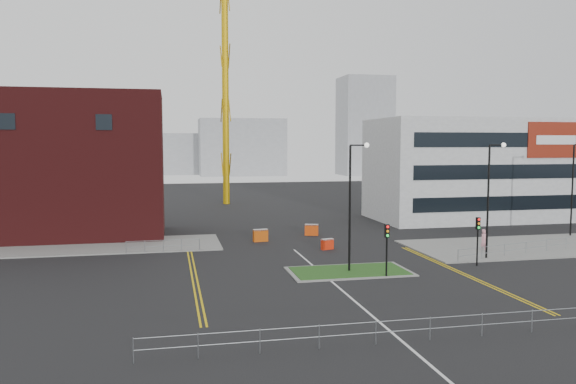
{
  "coord_description": "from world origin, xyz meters",
  "views": [
    {
      "loc": [
        -10.4,
        -29.47,
        9.14
      ],
      "look_at": [
        -0.54,
        16.99,
        5.0
      ],
      "focal_mm": 35.0,
      "sensor_mm": 36.0,
      "label": 1
    }
  ],
  "objects": [
    {
      "name": "traffic_light_right",
      "position": [
        12.0,
        7.98,
        2.57
      ],
      "size": [
        0.28,
        0.33,
        3.65
      ],
      "color": "black",
      "rests_on": "ground"
    },
    {
      "name": "office_block",
      "position": [
        26.01,
        31.97,
        6.0
      ],
      "size": [
        25.0,
        12.2,
        12.0
      ],
      "color": "#ABADB0",
      "rests_on": "ground"
    },
    {
      "name": "streetlamp_right_near",
      "position": [
        14.22,
        10.0,
        5.41
      ],
      "size": [
        1.46,
        0.36,
        9.18
      ],
      "color": "black",
      "rests_on": "ground"
    },
    {
      "name": "barrier_left",
      "position": [
        -2.18,
        21.6,
        0.63
      ],
      "size": [
        1.42,
        0.65,
        1.15
      ],
      "color": "#C34A0A",
      "rests_on": "ground"
    },
    {
      "name": "grass_island",
      "position": [
        2.0,
        8.0,
        0.06
      ],
      "size": [
        8.0,
        4.0,
        0.12
      ],
      "primitive_type": "cube",
      "color": "#1F4818",
      "rests_on": "ground"
    },
    {
      "name": "centre_line",
      "position": [
        0.0,
        2.0,
        0.01
      ],
      "size": [
        0.15,
        30.0,
        0.01
      ],
      "primitive_type": "cube",
      "color": "silver",
      "rests_on": "ground"
    },
    {
      "name": "railing_right",
      "position": [
        20.5,
        11.5,
        0.78
      ],
      "size": [
        19.05,
        5.05,
        1.1
      ],
      "color": "gray",
      "rests_on": "ground"
    },
    {
      "name": "pedestrian",
      "position": [
        15.53,
        12.87,
        0.95
      ],
      "size": [
        0.78,
        0.61,
        1.9
      ],
      "primitive_type": "imported",
      "rotation": [
        0.0,
        0.0,
        0.25
      ],
      "color": "pink",
      "rests_on": "ground"
    },
    {
      "name": "pavement_left",
      "position": [
        -20.0,
        22.0,
        0.06
      ],
      "size": [
        28.0,
        8.0,
        0.12
      ],
      "primitive_type": "cube",
      "color": "slate",
      "rests_on": "ground"
    },
    {
      "name": "pavement_right",
      "position": [
        22.0,
        14.0,
        0.06
      ],
      "size": [
        24.0,
        10.0,
        0.12
      ],
      "primitive_type": "cube",
      "color": "slate",
      "rests_on": "ground"
    },
    {
      "name": "yellow_left_b",
      "position": [
        -8.7,
        10.0,
        0.01
      ],
      "size": [
        0.12,
        24.0,
        0.01
      ],
      "primitive_type": "cube",
      "color": "gold",
      "rests_on": "ground"
    },
    {
      "name": "barrier_right",
      "position": [
        3.34,
        24.0,
        0.61
      ],
      "size": [
        1.41,
        0.82,
        1.12
      ],
      "color": "#CF400B",
      "rests_on": "ground"
    },
    {
      "name": "yellow_right_b",
      "position": [
        9.8,
        6.0,
        0.01
      ],
      "size": [
        0.12,
        20.0,
        0.01
      ],
      "primitive_type": "cube",
      "color": "gold",
      "rests_on": "ground"
    },
    {
      "name": "streetlamp_island",
      "position": [
        2.22,
        8.0,
        5.41
      ],
      "size": [
        1.46,
        0.36,
        9.18
      ],
      "color": "black",
      "rests_on": "ground"
    },
    {
      "name": "traffic_light_island",
      "position": [
        4.0,
        5.98,
        2.57
      ],
      "size": [
        0.28,
        0.33,
        3.65
      ],
      "color": "black",
      "rests_on": "ground"
    },
    {
      "name": "barrier_mid",
      "position": [
        2.83,
        16.53,
        0.51
      ],
      "size": [
        1.17,
        0.69,
        0.93
      ],
      "color": "red",
      "rests_on": "ground"
    },
    {
      "name": "yellow_right_a",
      "position": [
        9.5,
        6.0,
        0.01
      ],
      "size": [
        0.12,
        20.0,
        0.01
      ],
      "primitive_type": "cube",
      "color": "gold",
      "rests_on": "ground"
    },
    {
      "name": "tower_crane",
      "position": [
        3.43,
        55.9,
        28.81
      ],
      "size": [
        52.46,
        9.6,
        42.04
      ],
      "color": "#CA990B",
      "rests_on": "ground"
    },
    {
      "name": "skyline_b",
      "position": [
        10.0,
        130.0,
        8.0
      ],
      "size": [
        24.0,
        12.0,
        16.0
      ],
      "primitive_type": "cube",
      "color": "gray",
      "rests_on": "ground"
    },
    {
      "name": "skyline_a",
      "position": [
        -40.0,
        120.0,
        11.0
      ],
      "size": [
        18.0,
        12.0,
        22.0
      ],
      "primitive_type": "cube",
      "color": "gray",
      "rests_on": "ground"
    },
    {
      "name": "skyline_d",
      "position": [
        -8.0,
        140.0,
        6.0
      ],
      "size": [
        30.0,
        12.0,
        12.0
      ],
      "primitive_type": "cube",
      "color": "gray",
      "rests_on": "ground"
    },
    {
      "name": "railing_front",
      "position": [
        0.0,
        -6.0,
        0.78
      ],
      "size": [
        24.05,
        0.05,
        1.1
      ],
      "color": "gray",
      "rests_on": "ground"
    },
    {
      "name": "ground",
      "position": [
        0.0,
        0.0,
        0.0
      ],
      "size": [
        200.0,
        200.0,
        0.0
      ],
      "primitive_type": "plane",
      "color": "black",
      "rests_on": "ground"
    },
    {
      "name": "island_kerb",
      "position": [
        2.0,
        8.0,
        0.04
      ],
      "size": [
        8.6,
        4.6,
        0.08
      ],
      "primitive_type": "cube",
      "color": "slate",
      "rests_on": "ground"
    },
    {
      "name": "railing_left",
      "position": [
        -11.0,
        18.0,
        0.74
      ],
      "size": [
        6.05,
        0.05,
        1.1
      ],
      "color": "gray",
      "rests_on": "ground"
    },
    {
      "name": "streetlamp_right_far",
      "position": [
        28.22,
        18.0,
        5.41
      ],
      "size": [
        1.46,
        0.36,
        9.18
      ],
      "color": "black",
      "rests_on": "ground"
    },
    {
      "name": "yellow_left_a",
      "position": [
        -9.0,
        10.0,
        0.01
      ],
      "size": [
        0.12,
        24.0,
        0.01
      ],
      "primitive_type": "cube",
      "color": "gold",
      "rests_on": "ground"
    },
    {
      "name": "brick_building",
      "position": [
        -22.97,
        28.0,
        6.85
      ],
      "size": [
        24.2,
        10.07,
        14.24
      ],
      "color": "#4C1314",
      "rests_on": "ground"
    },
    {
      "name": "skyline_c",
      "position": [
        45.0,
        125.0,
        14.0
      ],
      "size": [
        14.0,
        12.0,
        28.0
      ],
      "primitive_type": "cube",
      "color": "gray",
      "rests_on": "ground"
    }
  ]
}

